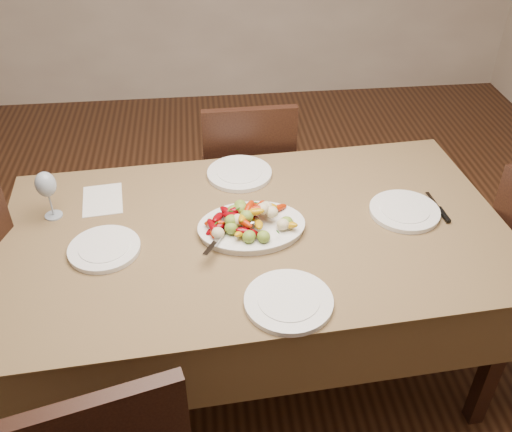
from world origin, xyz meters
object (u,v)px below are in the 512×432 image
(plate_left, at_px, (104,249))
(plate_right, at_px, (404,211))
(dining_table, at_px, (256,303))
(wine_glass, at_px, (48,194))
(serving_platter, at_px, (252,228))
(chair_far, at_px, (246,178))
(plate_far, at_px, (239,174))
(plate_near, at_px, (289,302))

(plate_left, xyz_separation_m, plate_right, (1.11, 0.10, 0.00))
(dining_table, height_order, plate_right, plate_right)
(dining_table, bearing_deg, plate_right, 3.99)
(dining_table, height_order, wine_glass, wine_glass)
(serving_platter, xyz_separation_m, plate_left, (-0.52, -0.06, -0.00))
(chair_far, distance_m, serving_platter, 0.84)
(plate_left, distance_m, plate_far, 0.67)
(serving_platter, distance_m, plate_far, 0.38)
(dining_table, bearing_deg, plate_left, -173.25)
(plate_far, bearing_deg, plate_near, -83.11)
(wine_glass, bearing_deg, plate_right, -5.33)
(wine_glass, bearing_deg, dining_table, -12.26)
(plate_right, height_order, plate_near, same)
(plate_left, height_order, wine_glass, wine_glass)
(serving_platter, height_order, wine_glass, wine_glass)
(plate_near, relative_size, wine_glass, 1.37)
(serving_platter, height_order, plate_right, serving_platter)
(serving_platter, relative_size, wine_glass, 1.85)
(chair_far, bearing_deg, wine_glass, 37.30)
(plate_left, distance_m, plate_near, 0.68)
(chair_far, height_order, plate_near, chair_far)
(plate_right, height_order, wine_glass, wine_glass)
(serving_platter, height_order, plate_left, serving_platter)
(chair_far, xyz_separation_m, serving_platter, (-0.05, -0.79, 0.30))
(chair_far, bearing_deg, plate_far, 80.37)
(plate_left, xyz_separation_m, plate_near, (0.60, -0.32, 0.00))
(dining_table, height_order, serving_platter, serving_platter)
(dining_table, relative_size, wine_glass, 8.98)
(dining_table, xyz_separation_m, wine_glass, (-0.75, 0.16, 0.48))
(dining_table, height_order, plate_far, plate_far)
(dining_table, bearing_deg, serving_platter, -161.55)
(plate_right, bearing_deg, plate_near, -140.28)
(chair_far, relative_size, plate_left, 3.81)
(plate_right, xyz_separation_m, wine_glass, (-1.32, 0.12, 0.09))
(chair_far, relative_size, wine_glass, 4.64)
(chair_far, distance_m, wine_glass, 1.07)
(plate_far, bearing_deg, dining_table, -85.42)
(chair_far, xyz_separation_m, plate_far, (-0.06, -0.41, 0.29))
(dining_table, distance_m, chair_far, 0.79)
(dining_table, distance_m, plate_near, 0.55)
(serving_platter, height_order, plate_far, serving_platter)
(plate_left, bearing_deg, dining_table, 6.75)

